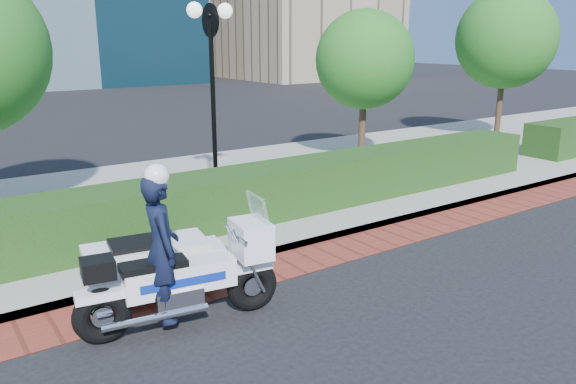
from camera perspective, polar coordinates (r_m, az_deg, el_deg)
ground at (r=8.15m, az=3.85°, el=-11.32°), size 120.00×120.00×0.00m
brick_strip at (r=9.25m, az=-1.99°, el=-7.87°), size 60.00×1.00×0.01m
sidewalk at (r=13.03m, az=-12.78°, el=-0.95°), size 60.00×8.00×0.15m
hedge_main at (r=10.76m, az=-8.09°, el=-0.99°), size 18.00×1.20×1.00m
lamppost at (r=12.23m, az=-7.71°, el=11.99°), size 1.02×0.70×4.21m
tree_c at (r=16.46m, az=7.79°, el=13.15°), size 2.80×2.80×4.30m
tree_d at (r=21.38m, az=21.26°, el=14.29°), size 3.40×3.40×5.16m
police_motorcycle at (r=7.73m, az=-12.50°, el=-7.07°), size 2.72×2.11×2.20m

